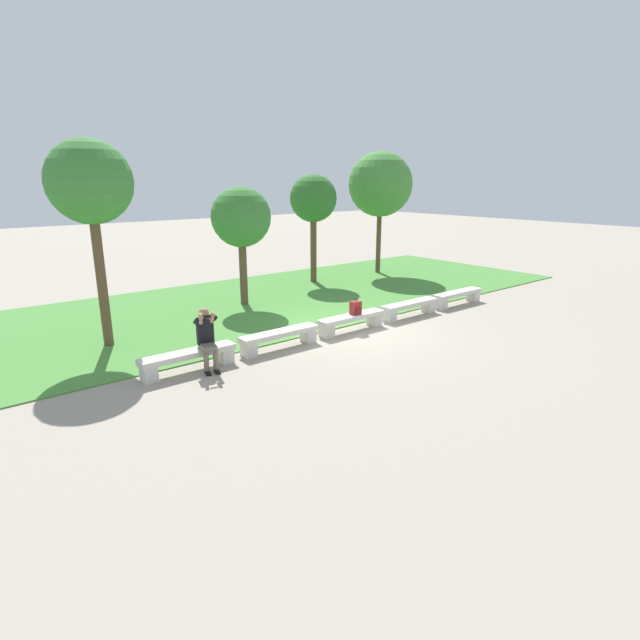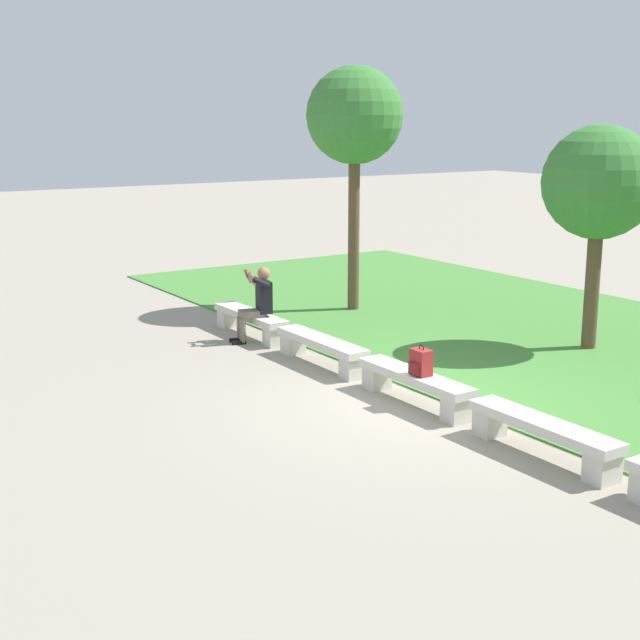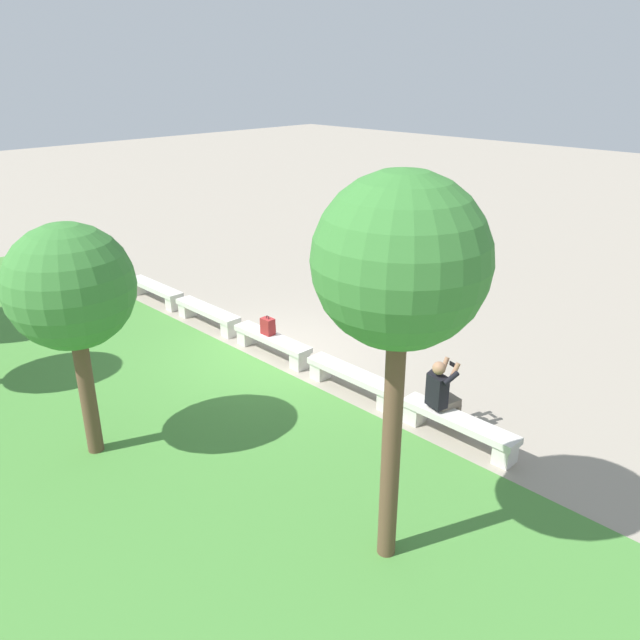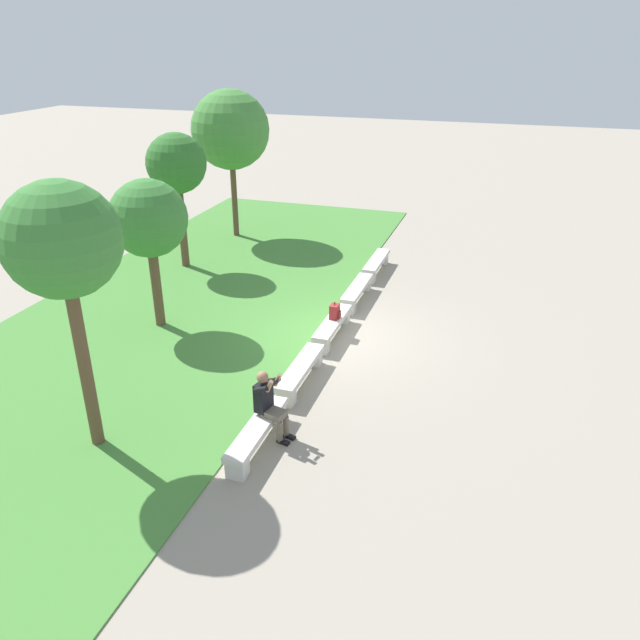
{
  "view_description": "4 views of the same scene",
  "coord_description": "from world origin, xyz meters",
  "px_view_note": "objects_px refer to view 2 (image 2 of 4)",
  "views": [
    {
      "loc": [
        -8.76,
        -9.5,
        3.94
      ],
      "look_at": [
        -1.66,
        -0.71,
        0.76
      ],
      "focal_mm": 28.0,
      "sensor_mm": 36.0,
      "label": 1
    },
    {
      "loc": [
        9.09,
        -7.48,
        3.86
      ],
      "look_at": [
        -1.54,
        -0.55,
        0.96
      ],
      "focal_mm": 50.0,
      "sensor_mm": 36.0,
      "label": 2
    },
    {
      "loc": [
        -9.31,
        7.84,
        5.79
      ],
      "look_at": [
        -1.14,
        -0.31,
        1.06
      ],
      "focal_mm": 35.0,
      "sensor_mm": 36.0,
      "label": 3
    },
    {
      "loc": [
        -13.19,
        -3.95,
        6.94
      ],
      "look_at": [
        -1.2,
        -0.07,
        1.0
      ],
      "focal_mm": 35.0,
      "sensor_mm": 36.0,
      "label": 4
    }
  ],
  "objects_px": {
    "person_photographer": "(258,300)",
    "backpack": "(420,363)",
    "bench_near": "(322,347)",
    "tree_left_background": "(355,118)",
    "tree_right_background": "(599,184)",
    "bench_mid": "(415,383)",
    "bench_main": "(250,320)",
    "bench_far": "(543,432)"
  },
  "relations": [
    {
      "from": "person_photographer",
      "to": "backpack",
      "type": "xyz_separation_m",
      "value": [
        4.4,
        0.06,
        -0.11
      ]
    },
    {
      "from": "bench_near",
      "to": "tree_left_background",
      "type": "xyz_separation_m",
      "value": [
        -3.15,
        2.83,
        3.54
      ]
    },
    {
      "from": "person_photographer",
      "to": "tree_right_background",
      "type": "height_order",
      "value": "tree_right_background"
    },
    {
      "from": "bench_mid",
      "to": "tree_left_background",
      "type": "height_order",
      "value": "tree_left_background"
    },
    {
      "from": "backpack",
      "to": "bench_mid",
      "type": "bearing_deg",
      "value": 171.55
    },
    {
      "from": "backpack",
      "to": "tree_right_background",
      "type": "height_order",
      "value": "tree_right_background"
    },
    {
      "from": "bench_mid",
      "to": "person_photographer",
      "type": "height_order",
      "value": "person_photographer"
    },
    {
      "from": "bench_main",
      "to": "bench_far",
      "type": "bearing_deg",
      "value": 0.0
    },
    {
      "from": "bench_mid",
      "to": "tree_right_background",
      "type": "height_order",
      "value": "tree_right_background"
    },
    {
      "from": "tree_left_background",
      "to": "backpack",
      "type": "bearing_deg",
      "value": -26.91
    },
    {
      "from": "bench_near",
      "to": "person_photographer",
      "type": "xyz_separation_m",
      "value": [
        -1.93,
        -0.07,
        0.43
      ]
    },
    {
      "from": "bench_near",
      "to": "tree_right_background",
      "type": "height_order",
      "value": "tree_right_background"
    },
    {
      "from": "bench_near",
      "to": "backpack",
      "type": "bearing_deg",
      "value": -0.46
    },
    {
      "from": "bench_near",
      "to": "bench_mid",
      "type": "height_order",
      "value": "same"
    },
    {
      "from": "bench_far",
      "to": "bench_mid",
      "type": "bearing_deg",
      "value": 180.0
    },
    {
      "from": "bench_far",
      "to": "backpack",
      "type": "xyz_separation_m",
      "value": [
        -2.21,
        -0.02,
        0.32
      ]
    },
    {
      "from": "tree_left_background",
      "to": "bench_far",
      "type": "bearing_deg",
      "value": -19.9
    },
    {
      "from": "bench_near",
      "to": "bench_mid",
      "type": "xyz_separation_m",
      "value": [
        2.34,
        0.0,
        0.0
      ]
    },
    {
      "from": "bench_far",
      "to": "tree_left_background",
      "type": "bearing_deg",
      "value": 160.1
    },
    {
      "from": "bench_near",
      "to": "backpack",
      "type": "relative_size",
      "value": 4.89
    },
    {
      "from": "bench_main",
      "to": "bench_mid",
      "type": "distance_m",
      "value": 4.68
    },
    {
      "from": "bench_main",
      "to": "person_photographer",
      "type": "bearing_deg",
      "value": -10.41
    },
    {
      "from": "tree_left_background",
      "to": "tree_right_background",
      "type": "distance_m",
      "value": 5.12
    },
    {
      "from": "bench_mid",
      "to": "person_photographer",
      "type": "xyz_separation_m",
      "value": [
        -4.27,
        -0.07,
        0.43
      ]
    },
    {
      "from": "backpack",
      "to": "tree_left_background",
      "type": "xyz_separation_m",
      "value": [
        -5.62,
        2.85,
        3.22
      ]
    },
    {
      "from": "bench_near",
      "to": "bench_far",
      "type": "xyz_separation_m",
      "value": [
        4.68,
        0.0,
        0.0
      ]
    },
    {
      "from": "backpack",
      "to": "tree_left_background",
      "type": "distance_m",
      "value": 7.08
    },
    {
      "from": "person_photographer",
      "to": "bench_far",
      "type": "bearing_deg",
      "value": 0.65
    },
    {
      "from": "person_photographer",
      "to": "tree_right_background",
      "type": "distance_m",
      "value": 6.05
    },
    {
      "from": "tree_left_background",
      "to": "person_photographer",
      "type": "bearing_deg",
      "value": -67.33
    },
    {
      "from": "bench_mid",
      "to": "bench_far",
      "type": "relative_size",
      "value": 1.0
    },
    {
      "from": "bench_far",
      "to": "tree_left_background",
      "type": "height_order",
      "value": "tree_left_background"
    },
    {
      "from": "backpack",
      "to": "tree_right_background",
      "type": "distance_m",
      "value": 4.98
    },
    {
      "from": "person_photographer",
      "to": "tree_right_background",
      "type": "bearing_deg",
      "value": 51.49
    },
    {
      "from": "bench_near",
      "to": "tree_right_background",
      "type": "bearing_deg",
      "value": 69.78
    },
    {
      "from": "person_photographer",
      "to": "tree_right_background",
      "type": "relative_size",
      "value": 0.35
    },
    {
      "from": "bench_far",
      "to": "tree_left_background",
      "type": "relative_size",
      "value": 0.43
    },
    {
      "from": "bench_mid",
      "to": "bench_far",
      "type": "distance_m",
      "value": 2.34
    },
    {
      "from": "bench_mid",
      "to": "backpack",
      "type": "xyz_separation_m",
      "value": [
        0.13,
        -0.02,
        0.32
      ]
    },
    {
      "from": "bench_main",
      "to": "bench_far",
      "type": "relative_size",
      "value": 1.0
    },
    {
      "from": "bench_near",
      "to": "person_photographer",
      "type": "relative_size",
      "value": 1.59
    },
    {
      "from": "backpack",
      "to": "tree_right_background",
      "type": "xyz_separation_m",
      "value": [
        -0.86,
        4.4,
        2.16
      ]
    }
  ]
}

